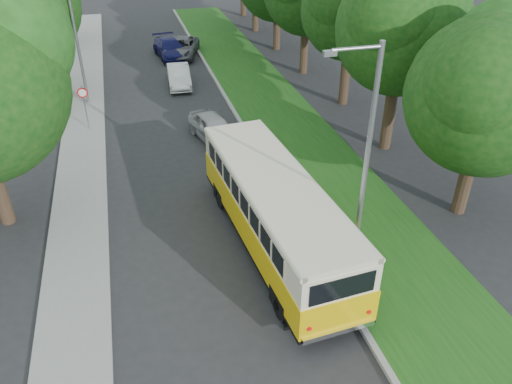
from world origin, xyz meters
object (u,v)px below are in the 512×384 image
object	(u,v)px
car_white	(179,76)
lamppost_near	(363,164)
vintage_bus	(275,214)
lamppost_far	(74,35)
car_blue	(170,49)
car_silver	(214,128)
car_grey	(181,48)

from	to	relation	value
car_white	lamppost_near	bearing A→B (deg)	-77.75
vintage_bus	car_white	distance (m)	18.02
lamppost_far	car_white	size ratio (longest dim) A/B	1.89
vintage_bus	car_blue	world-z (taller)	vintage_bus
lamppost_far	car_silver	xyz separation A→B (m)	(6.50, -6.93, -3.44)
lamppost_far	car_white	xyz separation A→B (m)	(5.86, 1.68, -3.46)
lamppost_near	car_blue	bearing A→B (deg)	96.15
car_silver	car_white	xyz separation A→B (m)	(-0.64, 8.61, -0.03)
lamppost_near	vintage_bus	world-z (taller)	lamppost_near
lamppost_near	lamppost_far	distance (m)	20.53
car_silver	car_grey	world-z (taller)	car_grey
lamppost_far	car_grey	world-z (taller)	lamppost_far
car_silver	car_white	bearing A→B (deg)	80.81
car_silver	car_grey	distance (m)	14.98
lamppost_near	car_grey	size ratio (longest dim) A/B	1.63
car_white	car_blue	bearing A→B (deg)	91.84
vintage_bus	car_silver	bearing A→B (deg)	88.01
car_silver	car_blue	world-z (taller)	car_blue
lamppost_far	car_silver	world-z (taller)	lamppost_far
car_silver	car_blue	distance (m)	14.87
lamppost_far	car_blue	size ratio (longest dim) A/B	1.57
lamppost_far	car_silver	size ratio (longest dim) A/B	1.88
car_silver	lamppost_near	bearing A→B (deg)	-91.67
lamppost_near	lamppost_far	bearing A→B (deg)	115.71
car_grey	lamppost_far	bearing A→B (deg)	-113.14
vintage_bus	car_grey	world-z (taller)	vintage_bus
vintage_bus	lamppost_far	bearing A→B (deg)	108.46
lamppost_near	car_blue	world-z (taller)	lamppost_near
car_blue	lamppost_near	bearing A→B (deg)	-90.87
lamppost_far	vintage_bus	world-z (taller)	lamppost_far
car_white	car_blue	distance (m)	6.26
car_white	car_grey	xyz separation A→B (m)	(1.02, 6.36, 0.03)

